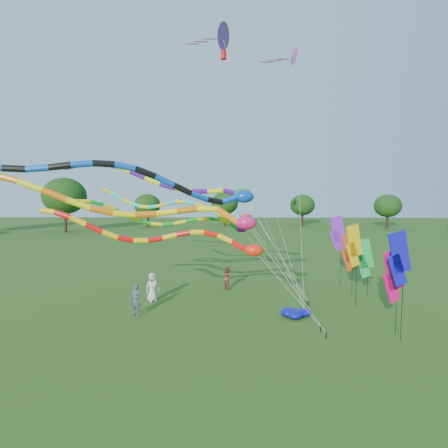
{
  "coord_description": "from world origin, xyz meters",
  "views": [
    {
      "loc": [
        -1.42,
        -15.85,
        6.63
      ],
      "look_at": [
        -1.87,
        5.15,
        4.8
      ],
      "focal_mm": 30.0,
      "sensor_mm": 36.0,
      "label": 1
    }
  ],
  "objects_px": {
    "person_b": "(136,300)",
    "person_c": "(228,278)",
    "tube_kite_orange": "(134,205)",
    "person_a": "(152,287)",
    "tube_kite_red": "(180,238)",
    "blue_nylon_heap": "(298,315)"
  },
  "relations": [
    {
      "from": "person_b",
      "to": "person_c",
      "type": "distance_m",
      "value": 7.43
    },
    {
      "from": "tube_kite_orange",
      "to": "person_c",
      "type": "bearing_deg",
      "value": 62.55
    },
    {
      "from": "tube_kite_red",
      "to": "tube_kite_orange",
      "type": "distance_m",
      "value": 2.83
    },
    {
      "from": "blue_nylon_heap",
      "to": "person_c",
      "type": "xyz_separation_m",
      "value": [
        -3.74,
        5.86,
        0.58
      ]
    },
    {
      "from": "tube_kite_red",
      "to": "person_c",
      "type": "bearing_deg",
      "value": 74.32
    },
    {
      "from": "tube_kite_orange",
      "to": "person_a",
      "type": "bearing_deg",
      "value": 90.84
    },
    {
      "from": "tube_kite_orange",
      "to": "person_b",
      "type": "bearing_deg",
      "value": 99.7
    },
    {
      "from": "person_b",
      "to": "person_c",
      "type": "height_order",
      "value": "person_b"
    },
    {
      "from": "person_b",
      "to": "person_c",
      "type": "xyz_separation_m",
      "value": [
        4.83,
        5.64,
        -0.09
      ]
    },
    {
      "from": "person_b",
      "to": "person_c",
      "type": "bearing_deg",
      "value": 74.56
    },
    {
      "from": "person_c",
      "to": "tube_kite_red",
      "type": "bearing_deg",
      "value": 136.08
    },
    {
      "from": "tube_kite_red",
      "to": "person_c",
      "type": "height_order",
      "value": "tube_kite_red"
    },
    {
      "from": "tube_kite_red",
      "to": "blue_nylon_heap",
      "type": "relative_size",
      "value": 8.52
    },
    {
      "from": "person_c",
      "to": "blue_nylon_heap",
      "type": "bearing_deg",
      "value": -175.77
    },
    {
      "from": "person_a",
      "to": "person_c",
      "type": "bearing_deg",
      "value": -3.19
    },
    {
      "from": "blue_nylon_heap",
      "to": "tube_kite_orange",
      "type": "bearing_deg",
      "value": -155.02
    },
    {
      "from": "tube_kite_orange",
      "to": "person_a",
      "type": "distance_m",
      "value": 8.31
    },
    {
      "from": "tube_kite_red",
      "to": "tube_kite_orange",
      "type": "relative_size",
      "value": 0.79
    },
    {
      "from": "tube_kite_orange",
      "to": "person_b",
      "type": "height_order",
      "value": "tube_kite_orange"
    },
    {
      "from": "tube_kite_orange",
      "to": "person_b",
      "type": "relative_size",
      "value": 9.17
    },
    {
      "from": "tube_kite_orange",
      "to": "person_a",
      "type": "relative_size",
      "value": 9.25
    },
    {
      "from": "blue_nylon_heap",
      "to": "person_c",
      "type": "height_order",
      "value": "person_c"
    }
  ]
}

